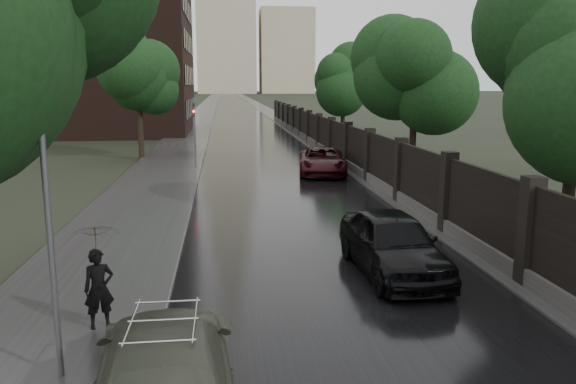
{
  "coord_description": "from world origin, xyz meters",
  "views": [
    {
      "loc": [
        -2.69,
        -7.31,
        4.84
      ],
      "look_at": [
        -0.69,
        9.95,
        1.5
      ],
      "focal_mm": 35.0,
      "sensor_mm": 36.0,
      "label": 1
    }
  ],
  "objects": [
    {
      "name": "road",
      "position": [
        0.0,
        190.0,
        0.01
      ],
      "size": [
        8.0,
        420.0,
        0.02
      ],
      "primitive_type": "cube",
      "color": "black",
      "rests_on": "ground"
    },
    {
      "name": "sidewalk_left",
      "position": [
        -6.0,
        190.0,
        0.08
      ],
      "size": [
        4.0,
        420.0,
        0.16
      ],
      "primitive_type": "cube",
      "color": "#2D2D2D",
      "rests_on": "ground"
    },
    {
      "name": "verge_right",
      "position": [
        5.5,
        190.0,
        0.04
      ],
      "size": [
        3.0,
        420.0,
        0.08
      ],
      "primitive_type": "cube",
      "color": "#2D2D2D",
      "rests_on": "ground"
    },
    {
      "name": "fence_right",
      "position": [
        4.6,
        32.01,
        1.01
      ],
      "size": [
        0.45,
        75.72,
        2.7
      ],
      "color": "#383533",
      "rests_on": "ground"
    },
    {
      "name": "tree_left_far",
      "position": [
        -8.0,
        30.0,
        5.24
      ],
      "size": [
        4.25,
        4.25,
        7.39
      ],
      "color": "black",
      "rests_on": "ground"
    },
    {
      "name": "tree_right_b",
      "position": [
        7.5,
        22.0,
        4.95
      ],
      "size": [
        4.08,
        4.08,
        7.01
      ],
      "color": "black",
      "rests_on": "ground"
    },
    {
      "name": "tree_right_c",
      "position": [
        7.5,
        40.0,
        4.95
      ],
      "size": [
        4.08,
        4.08,
        7.01
      ],
      "color": "black",
      "rests_on": "ground"
    },
    {
      "name": "lamp_post",
      "position": [
        -5.4,
        1.5,
        2.67
      ],
      "size": [
        0.25,
        0.12,
        5.11
      ],
      "color": "#59595E",
      "rests_on": "ground"
    },
    {
      "name": "traffic_light",
      "position": [
        -4.3,
        24.99,
        2.4
      ],
      "size": [
        0.16,
        0.32,
        4.0
      ],
      "color": "#59595E",
      "rests_on": "ground"
    },
    {
      "name": "brick_building",
      "position": [
        -18.0,
        52.0,
        10.0
      ],
      "size": [
        24.0,
        18.0,
        20.0
      ],
      "primitive_type": "cube",
      "color": "black",
      "rests_on": "ground"
    },
    {
      "name": "stalinist_tower",
      "position": [
        0.0,
        300.0,
        38.38
      ],
      "size": [
        92.0,
        30.0,
        159.0
      ],
      "color": "tan",
      "rests_on": "ground"
    },
    {
      "name": "volga_sedan",
      "position": [
        -3.6,
        0.43,
        0.73
      ],
      "size": [
        2.45,
        5.17,
        1.46
      ],
      "primitive_type": "imported",
      "rotation": [
        0.0,
        0.0,
        3.22
      ],
      "color": "#474B3C",
      "rests_on": "ground"
    },
    {
      "name": "car_right_near",
      "position": [
        1.6,
        6.24,
        0.82
      ],
      "size": [
        2.14,
        4.87,
        1.63
      ],
      "primitive_type": "imported",
      "rotation": [
        0.0,
        0.0,
        0.05
      ],
      "color": "black",
      "rests_on": "ground"
    },
    {
      "name": "car_right_far",
      "position": [
        2.65,
        22.58,
        0.74
      ],
      "size": [
        3.12,
        5.59,
        1.48
      ],
      "primitive_type": "imported",
      "rotation": [
        0.0,
        0.0,
        -0.13
      ],
      "color": "black",
      "rests_on": "ground"
    },
    {
      "name": "pedestrian_umbrella",
      "position": [
        -5.14,
        3.36,
        1.8
      ],
      "size": [
        1.19,
        1.2,
        2.46
      ],
      "rotation": [
        0.0,
        0.0,
        0.37
      ],
      "color": "black",
      "rests_on": "sidewalk_left"
    }
  ]
}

